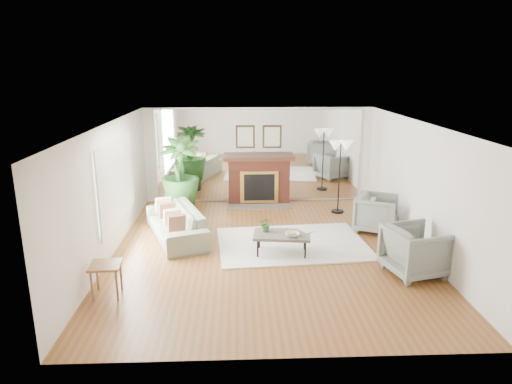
{
  "coord_description": "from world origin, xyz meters",
  "views": [
    {
      "loc": [
        -0.56,
        -8.42,
        3.52
      ],
      "look_at": [
        -0.19,
        0.6,
        1.03
      ],
      "focal_mm": 32.0,
      "sensor_mm": 36.0,
      "label": 1
    }
  ],
  "objects_px": {
    "side_table": "(106,269)",
    "potted_ficus": "(180,175)",
    "fireplace": "(259,179)",
    "coffee_table": "(282,235)",
    "armchair_front": "(416,251)",
    "sofa": "(176,223)",
    "floor_lamp": "(341,152)",
    "armchair_back": "(377,213)"
  },
  "relations": [
    {
      "from": "sofa",
      "to": "potted_ficus",
      "type": "distance_m",
      "value": 1.63
    },
    {
      "from": "coffee_table",
      "to": "side_table",
      "type": "xyz_separation_m",
      "value": [
        -2.92,
        -1.51,
        0.06
      ]
    },
    {
      "from": "fireplace",
      "to": "side_table",
      "type": "distance_m",
      "value": 5.67
    },
    {
      "from": "coffee_table",
      "to": "sofa",
      "type": "xyz_separation_m",
      "value": [
        -2.15,
        0.99,
        -0.07
      ]
    },
    {
      "from": "fireplace",
      "to": "potted_ficus",
      "type": "bearing_deg",
      "value": -151.73
    },
    {
      "from": "coffee_table",
      "to": "floor_lamp",
      "type": "height_order",
      "value": "floor_lamp"
    },
    {
      "from": "side_table",
      "to": "potted_ficus",
      "type": "height_order",
      "value": "potted_ficus"
    },
    {
      "from": "fireplace",
      "to": "sofa",
      "type": "distance_m",
      "value": 3.15
    },
    {
      "from": "sofa",
      "to": "armchair_front",
      "type": "relative_size",
      "value": 2.33
    },
    {
      "from": "armchair_back",
      "to": "side_table",
      "type": "relative_size",
      "value": 1.68
    },
    {
      "from": "fireplace",
      "to": "sofa",
      "type": "bearing_deg",
      "value": -126.79
    },
    {
      "from": "coffee_table",
      "to": "potted_ficus",
      "type": "xyz_separation_m",
      "value": [
        -2.2,
        2.46,
        0.64
      ]
    },
    {
      "from": "armchair_front",
      "to": "potted_ficus",
      "type": "relative_size",
      "value": 0.5
    },
    {
      "from": "armchair_back",
      "to": "floor_lamp",
      "type": "height_order",
      "value": "floor_lamp"
    },
    {
      "from": "armchair_back",
      "to": "side_table",
      "type": "bearing_deg",
      "value": 145.19
    },
    {
      "from": "side_table",
      "to": "potted_ficus",
      "type": "xyz_separation_m",
      "value": [
        0.72,
        3.97,
        0.59
      ]
    },
    {
      "from": "coffee_table",
      "to": "sofa",
      "type": "distance_m",
      "value": 2.37
    },
    {
      "from": "fireplace",
      "to": "coffee_table",
      "type": "relative_size",
      "value": 1.8
    },
    {
      "from": "armchair_front",
      "to": "coffee_table",
      "type": "bearing_deg",
      "value": 53.13
    },
    {
      "from": "coffee_table",
      "to": "floor_lamp",
      "type": "relative_size",
      "value": 0.63
    },
    {
      "from": "armchair_back",
      "to": "floor_lamp",
      "type": "xyz_separation_m",
      "value": [
        -0.57,
        1.37,
        1.12
      ]
    },
    {
      "from": "armchair_front",
      "to": "potted_ficus",
      "type": "height_order",
      "value": "potted_ficus"
    },
    {
      "from": "sofa",
      "to": "side_table",
      "type": "bearing_deg",
      "value": -37.3
    },
    {
      "from": "potted_ficus",
      "to": "side_table",
      "type": "bearing_deg",
      "value": -100.26
    },
    {
      "from": "potted_ficus",
      "to": "floor_lamp",
      "type": "height_order",
      "value": "potted_ficus"
    },
    {
      "from": "floor_lamp",
      "to": "potted_ficus",
      "type": "bearing_deg",
      "value": -177.93
    },
    {
      "from": "sofa",
      "to": "fireplace",
      "type": "bearing_deg",
      "value": 123.09
    },
    {
      "from": "coffee_table",
      "to": "armchair_front",
      "type": "relative_size",
      "value": 1.19
    },
    {
      "from": "potted_ficus",
      "to": "fireplace",
      "type": "bearing_deg",
      "value": 28.27
    },
    {
      "from": "side_table",
      "to": "sofa",
      "type": "bearing_deg",
      "value": 72.82
    },
    {
      "from": "sofa",
      "to": "floor_lamp",
      "type": "xyz_separation_m",
      "value": [
        3.81,
        1.61,
        1.21
      ]
    },
    {
      "from": "floor_lamp",
      "to": "fireplace",
      "type": "bearing_deg",
      "value": 155.03
    },
    {
      "from": "fireplace",
      "to": "sofa",
      "type": "relative_size",
      "value": 0.92
    },
    {
      "from": "side_table",
      "to": "coffee_table",
      "type": "bearing_deg",
      "value": 27.34
    },
    {
      "from": "sofa",
      "to": "potted_ficus",
      "type": "bearing_deg",
      "value": 161.96
    },
    {
      "from": "armchair_back",
      "to": "fireplace",
      "type": "bearing_deg",
      "value": 74.93
    },
    {
      "from": "armchair_front",
      "to": "potted_ficus",
      "type": "bearing_deg",
      "value": 38.53
    },
    {
      "from": "sofa",
      "to": "armchair_back",
      "type": "height_order",
      "value": "armchair_back"
    },
    {
      "from": "fireplace",
      "to": "side_table",
      "type": "relative_size",
      "value": 3.83
    },
    {
      "from": "fireplace",
      "to": "armchair_front",
      "type": "relative_size",
      "value": 2.14
    },
    {
      "from": "potted_ficus",
      "to": "floor_lamp",
      "type": "relative_size",
      "value": 1.08
    },
    {
      "from": "fireplace",
      "to": "potted_ficus",
      "type": "height_order",
      "value": "fireplace"
    }
  ]
}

